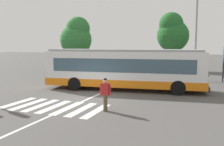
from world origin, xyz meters
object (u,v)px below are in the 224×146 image
(pedestrian_crossing_street, at_px, (105,93))
(twin_arm_street_lamp, at_px, (197,16))
(background_tree_left, at_px, (77,37))
(background_tree_right, at_px, (172,32))
(parked_car_black, at_px, (116,66))
(parked_car_white, at_px, (159,67))
(parked_car_charcoal, at_px, (184,68))
(parked_car_champagne, at_px, (97,65))
(city_transit_bus, at_px, (124,69))
(parked_car_red, at_px, (137,66))

(pedestrian_crossing_street, bearing_deg, twin_arm_street_lamp, 74.90)
(background_tree_left, height_order, background_tree_right, background_tree_right)
(parked_car_black, xyz_separation_m, background_tree_left, (-5.35, -0.43, 3.67))
(parked_car_white, relative_size, parked_car_charcoal, 0.98)
(twin_arm_street_lamp, relative_size, background_tree_right, 1.32)
(pedestrian_crossing_street, xyz_separation_m, twin_arm_street_lamp, (3.63, 13.44, 5.09))
(parked_car_champagne, bearing_deg, pedestrian_crossing_street, -64.46)
(parked_car_white, bearing_deg, pedestrian_crossing_street, -87.83)
(parked_car_champagne, relative_size, background_tree_left, 0.66)
(parked_car_black, distance_m, background_tree_left, 6.50)
(city_transit_bus, xyz_separation_m, parked_car_red, (-2.35, 12.35, -0.82))
(parked_car_white, distance_m, background_tree_left, 11.30)
(parked_car_red, relative_size, parked_car_white, 1.02)
(parked_car_charcoal, relative_size, twin_arm_street_lamp, 0.46)
(pedestrian_crossing_street, relative_size, parked_car_red, 0.37)
(parked_car_charcoal, relative_size, background_tree_left, 0.66)
(city_transit_bus, xyz_separation_m, parked_car_black, (-4.93, 11.75, -0.82))
(city_transit_bus, distance_m, parked_car_red, 12.60)
(parked_car_champagne, xyz_separation_m, parked_car_black, (2.87, -0.55, 0.00))
(parked_car_black, bearing_deg, parked_car_champagne, 169.10)
(pedestrian_crossing_street, xyz_separation_m, parked_car_white, (-0.70, 18.52, -0.20))
(parked_car_champagne, height_order, parked_car_charcoal, same)
(twin_arm_street_lamp, bearing_deg, background_tree_right, 110.79)
(parked_car_white, bearing_deg, city_transit_bus, -91.68)
(twin_arm_street_lamp, bearing_deg, parked_car_red, 143.75)
(pedestrian_crossing_street, relative_size, parked_car_charcoal, 0.37)
(city_transit_bus, relative_size, background_tree_left, 1.73)
(parked_car_champagne, distance_m, twin_arm_street_lamp, 14.50)
(parked_car_champagne, relative_size, parked_car_red, 1.00)
(parked_car_black, height_order, parked_car_red, same)
(pedestrian_crossing_street, bearing_deg, parked_car_champagne, 115.54)
(city_transit_bus, height_order, pedestrian_crossing_street, city_transit_bus)
(parked_car_white, xyz_separation_m, parked_car_charcoal, (2.92, -0.24, 0.00))
(parked_car_black, bearing_deg, background_tree_left, -175.39)
(background_tree_left, bearing_deg, pedestrian_crossing_street, -57.16)
(parked_car_red, distance_m, parked_car_charcoal, 5.64)
(city_transit_bus, bearing_deg, background_tree_left, 132.24)
(city_transit_bus, height_order, parked_car_black, city_transit_bus)
(parked_car_champagne, xyz_separation_m, parked_car_charcoal, (11.08, -0.27, 0.00))
(pedestrian_crossing_street, xyz_separation_m, parked_car_red, (-3.41, 18.60, -0.20))
(parked_car_champagne, bearing_deg, background_tree_right, 22.91)
(parked_car_white, distance_m, background_tree_right, 5.81)
(parked_car_black, bearing_deg, pedestrian_crossing_street, -71.58)
(pedestrian_crossing_street, bearing_deg, background_tree_left, 122.84)
(city_transit_bus, height_order, parked_car_charcoal, city_transit_bus)
(background_tree_left, bearing_deg, parked_car_white, 5.12)
(parked_car_white, relative_size, background_tree_right, 0.60)
(parked_car_black, relative_size, background_tree_right, 0.61)
(pedestrian_crossing_street, distance_m, parked_car_champagne, 20.56)
(parked_car_black, xyz_separation_m, parked_car_red, (2.58, 0.60, 0.00))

